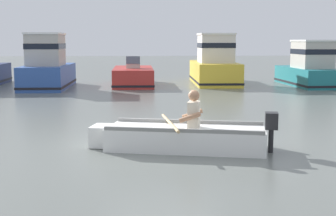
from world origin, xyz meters
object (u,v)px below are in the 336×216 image
Objects in this scene: moored_boat_red at (133,77)px; moored_boat_yellow at (214,65)px; moored_boat_blue at (47,68)px; moored_boat_teal at (309,69)px; rowboat_with_person at (183,137)px.

moored_boat_yellow is at bearing 7.35° from moored_boat_red.
moored_boat_blue is 8.18m from moored_boat_yellow.
moored_boat_yellow is 4.61m from moored_boat_teal.
rowboat_with_person is 14.01m from moored_boat_red.
moored_boat_blue is 0.99× the size of moored_boat_teal.
moored_boat_red reaches higher than rowboat_with_person.
moored_boat_yellow reaches higher than moored_boat_red.
moored_boat_yellow reaches higher than moored_boat_blue.
moored_boat_red is (3.92, 1.12, -0.52)m from moored_boat_blue.
moored_boat_teal is at bearing -5.91° from moored_boat_red.
moored_boat_red is 4.16m from moored_boat_yellow.
rowboat_with_person is 0.67× the size of moored_boat_yellow.
rowboat_with_person is at bearing -69.23° from moored_boat_blue.
moored_boat_blue is 0.87× the size of moored_boat_yellow.
moored_boat_teal is (12.40, 0.24, -0.12)m from moored_boat_blue.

